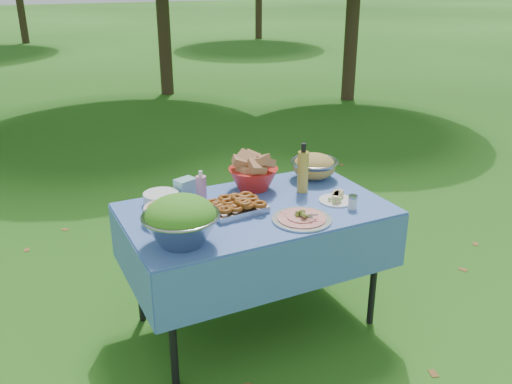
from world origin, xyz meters
TOP-DOWN VIEW (x-y plane):
  - ground at (0.00, 0.00)m, footprint 80.00×80.00m
  - picnic_table at (0.00, 0.00)m, footprint 1.46×0.86m
  - salad_bowl at (-0.52, -0.23)m, footprint 0.46×0.46m
  - pasta_bowl_white at (-0.51, 0.05)m, footprint 0.22×0.22m
  - plate_stack at (-0.46, 0.29)m, footprint 0.20×0.20m
  - wipes_box at (-0.29, 0.34)m, footprint 0.14×0.12m
  - sanitizer_bottle at (-0.23, 0.25)m, footprint 0.08×0.08m
  - bread_bowl at (0.11, 0.27)m, footprint 0.37×0.37m
  - pasta_bowl_steel at (0.55, 0.27)m, footprint 0.31×0.31m
  - fried_tray at (-0.12, -0.00)m, footprint 0.33×0.25m
  - charcuterie_platter at (0.15, -0.26)m, footprint 0.35×0.35m
  - oil_bottle at (0.36, 0.10)m, footprint 0.07×0.07m
  - cheese_plate at (0.46, -0.12)m, footprint 0.20×0.20m
  - shaker at (0.48, -0.25)m, footprint 0.06×0.06m

SIDE VIEW (x-z plane):
  - ground at x=0.00m, z-range 0.00..0.00m
  - picnic_table at x=0.00m, z-range 0.00..0.76m
  - cheese_plate at x=0.46m, z-range 0.76..0.82m
  - plate_stack at x=-0.46m, z-range 0.76..0.83m
  - charcuterie_platter at x=0.15m, z-range 0.76..0.83m
  - fried_tray at x=-0.12m, z-range 0.76..0.83m
  - shaker at x=0.48m, z-range 0.76..0.84m
  - wipes_box at x=-0.29m, z-range 0.76..0.87m
  - pasta_bowl_white at x=-0.51m, z-range 0.76..0.88m
  - pasta_bowl_steel at x=0.55m, z-range 0.76..0.92m
  - sanitizer_bottle at x=-0.23m, z-range 0.76..0.94m
  - bread_bowl at x=0.11m, z-range 0.76..0.96m
  - salad_bowl at x=-0.52m, z-range 0.76..1.01m
  - oil_bottle at x=0.36m, z-range 0.76..1.06m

